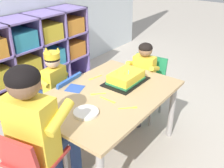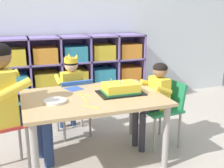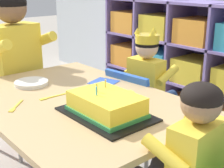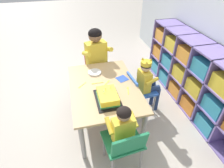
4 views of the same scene
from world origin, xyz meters
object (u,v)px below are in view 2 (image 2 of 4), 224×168
classroom_chair_blue (74,101)px  paper_plate_stack (55,101)px  activity_table (93,104)px  fork_near_cake_tray (84,95)px  classroom_chair_guest_side (163,106)px  adult_helper_seated (11,94)px  birthday_cake_on_tray (121,89)px  fork_beside_plate_stack (92,107)px  guest_at_table_side (155,94)px  fork_near_child_seat (100,86)px  fork_at_table_front_edge (85,99)px  child_with_crown (71,84)px

classroom_chair_blue → paper_plate_stack: (-0.26, -0.55, 0.21)m
activity_table → fork_near_cake_tray: bearing=137.7°
classroom_chair_guest_side → fork_near_cake_tray: bearing=-95.6°
classroom_chair_blue → classroom_chair_guest_side: bearing=144.5°
paper_plate_stack → fork_near_cake_tray: bearing=24.4°
adult_helper_seated → fork_near_cake_tray: bearing=-101.4°
birthday_cake_on_tray → fork_beside_plate_stack: size_ratio=3.51×
guest_at_table_side → fork_near_child_seat: (-0.46, 0.21, 0.06)m
adult_helper_seated → fork_at_table_front_edge: 0.57m
classroom_chair_guest_side → fork_beside_plate_stack: 0.87m
activity_table → classroom_chair_guest_side: classroom_chair_guest_side is taller
classroom_chair_guest_side → fork_at_table_front_edge: bearing=-86.3°
guest_at_table_side → birthday_cake_on_tray: guest_at_table_side is taller
child_with_crown → fork_near_child_seat: bearing=116.7°
classroom_chair_guest_side → paper_plate_stack: bearing=-89.1°
activity_table → fork_beside_plate_stack: size_ratio=10.41×
classroom_chair_guest_side → fork_beside_plate_stack: bearing=-73.8°
classroom_chair_blue → adult_helper_seated: bearing=32.0°
child_with_crown → classroom_chair_guest_side: 0.96m
child_with_crown → guest_at_table_side: bearing=135.0°
paper_plate_stack → fork_at_table_front_edge: bearing=-3.3°
child_with_crown → fork_near_child_seat: 0.40m
classroom_chair_blue → child_with_crown: bearing=-90.6°
fork_near_child_seat → fork_near_cake_tray: same height
birthday_cake_on_tray → fork_near_child_seat: 0.29m
classroom_chair_blue → paper_plate_stack: classroom_chair_blue is taller
classroom_chair_blue → child_with_crown: (-0.01, 0.11, 0.15)m
child_with_crown → birthday_cake_on_tray: child_with_crown is taller
child_with_crown → classroom_chair_guest_side: bearing=139.3°
classroom_chair_guest_side → fork_near_cake_tray: 0.80m
adult_helper_seated → fork_beside_plate_stack: 0.64m
child_with_crown → paper_plate_stack: 0.71m
fork_near_child_seat → fork_near_cake_tray: (-0.21, -0.20, 0.00)m
fork_near_cake_tray → fork_at_table_front_edge: bearing=-55.9°
child_with_crown → fork_near_child_seat: child_with_crown is taller
classroom_chair_blue → activity_table: bearing=91.0°
fork_at_table_front_edge → fork_near_child_seat: same height
adult_helper_seated → paper_plate_stack: bearing=-120.4°
fork_near_child_seat → classroom_chair_blue: bearing=144.4°
adult_helper_seated → fork_at_table_front_edge: bearing=-114.6°
guest_at_table_side → fork_beside_plate_stack: 0.75m
classroom_chair_guest_side → fork_near_cake_tray: (-0.77, 0.00, 0.19)m
birthday_cake_on_tray → adult_helper_seated: bearing=176.9°
paper_plate_stack → fork_near_child_seat: size_ratio=1.26×
classroom_chair_guest_side → paper_plate_stack: size_ratio=3.52×
classroom_chair_guest_side → classroom_chair_blue: bearing=-125.2°
classroom_chair_guest_side → birthday_cake_on_tray: (-0.46, -0.06, 0.23)m
birthday_cake_on_tray → fork_at_table_front_edge: size_ratio=2.66×
birthday_cake_on_tray → fork_near_cake_tray: bearing=168.5°
classroom_chair_blue → classroom_chair_guest_side: classroom_chair_guest_side is taller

